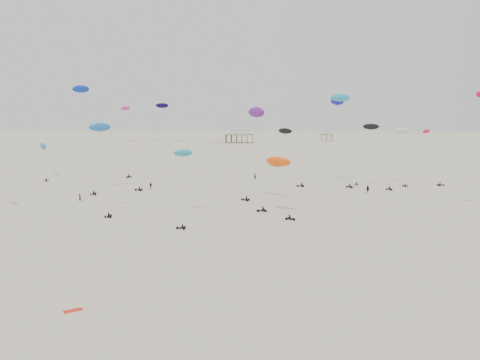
{
  "coord_description": "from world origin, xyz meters",
  "views": [
    {
      "loc": [
        3.28,
        -2.97,
        19.29
      ],
      "look_at": [
        0.0,
        88.0,
        7.0
      ],
      "focal_mm": 35.0,
      "sensor_mm": 36.0,
      "label": 1
    }
  ],
  "objects_px": {
    "pavilion_main": "(239,137)",
    "pavilion_small": "(327,137)",
    "rig_0": "(375,140)",
    "rig_8": "(268,172)",
    "spectator_0": "(80,201)",
    "rig_4": "(342,113)"
  },
  "relations": [
    {
      "from": "pavilion_main",
      "to": "pavilion_small",
      "type": "bearing_deg",
      "value": 23.2
    },
    {
      "from": "pavilion_small",
      "to": "rig_0",
      "type": "height_order",
      "value": "rig_0"
    },
    {
      "from": "pavilion_small",
      "to": "rig_0",
      "type": "relative_size",
      "value": 0.5
    },
    {
      "from": "pavilion_small",
      "to": "rig_0",
      "type": "xyz_separation_m",
      "value": [
        -24.22,
        -253.04,
        9.54
      ]
    },
    {
      "from": "pavilion_main",
      "to": "rig_0",
      "type": "relative_size",
      "value": 1.16
    },
    {
      "from": "rig_8",
      "to": "spectator_0",
      "type": "height_order",
      "value": "rig_8"
    },
    {
      "from": "rig_0",
      "to": "rig_4",
      "type": "xyz_separation_m",
      "value": [
        -9.29,
        -0.28,
        7.28
      ]
    },
    {
      "from": "rig_4",
      "to": "pavilion_main",
      "type": "bearing_deg",
      "value": -102.59
    },
    {
      "from": "pavilion_small",
      "to": "spectator_0",
      "type": "distance_m",
      "value": 294.83
    },
    {
      "from": "rig_0",
      "to": "rig_4",
      "type": "height_order",
      "value": "rig_4"
    },
    {
      "from": "pavilion_small",
      "to": "rig_8",
      "type": "relative_size",
      "value": 0.84
    },
    {
      "from": "rig_0",
      "to": "spectator_0",
      "type": "relative_size",
      "value": 8.81
    },
    {
      "from": "pavilion_main",
      "to": "rig_4",
      "type": "distance_m",
      "value": 226.86
    },
    {
      "from": "pavilion_main",
      "to": "rig_0",
      "type": "height_order",
      "value": "rig_0"
    },
    {
      "from": "pavilion_main",
      "to": "rig_8",
      "type": "bearing_deg",
      "value": -86.27
    },
    {
      "from": "rig_0",
      "to": "rig_8",
      "type": "bearing_deg",
      "value": 16.96
    },
    {
      "from": "pavilion_small",
      "to": "rig_4",
      "type": "height_order",
      "value": "rig_4"
    },
    {
      "from": "rig_0",
      "to": "spectator_0",
      "type": "bearing_deg",
      "value": 2.37
    },
    {
      "from": "pavilion_main",
      "to": "pavilion_small",
      "type": "xyz_separation_m",
      "value": [
        70.0,
        30.0,
        -0.74
      ]
    },
    {
      "from": "spectator_0",
      "to": "rig_8",
      "type": "bearing_deg",
      "value": -135.11
    },
    {
      "from": "rig_4",
      "to": "rig_8",
      "type": "xyz_separation_m",
      "value": [
        -20.66,
        -19.6,
        -14.05
      ]
    },
    {
      "from": "pavilion_main",
      "to": "rig_4",
      "type": "xyz_separation_m",
      "value": [
        36.5,
        -223.33,
        16.09
      ]
    }
  ]
}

